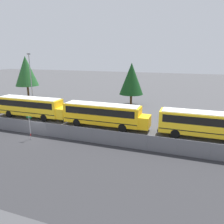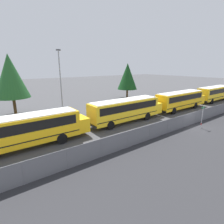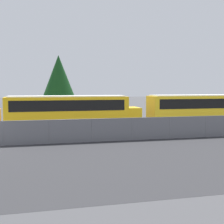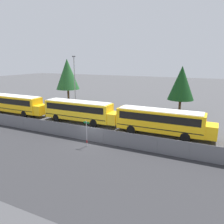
% 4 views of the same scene
% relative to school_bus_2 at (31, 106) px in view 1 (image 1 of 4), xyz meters
% --- Properties ---
extents(ground_plane, '(200.00, 200.00, 0.00)m').
position_rel_school_bus_2_xyz_m(ground_plane, '(5.58, -6.01, -1.92)').
color(ground_plane, '#424244').
extents(fence, '(88.05, 0.07, 1.69)m').
position_rel_school_bus_2_xyz_m(fence, '(5.58, -6.01, -1.06)').
color(fence, '#9EA0A5').
rests_on(fence, ground_plane).
extents(school_bus_2, '(11.95, 2.46, 3.19)m').
position_rel_school_bus_2_xyz_m(school_bus_2, '(0.00, 0.00, 0.00)').
color(school_bus_2, yellow).
rests_on(school_bus_2, ground_plane).
extents(school_bus_3, '(11.95, 2.46, 3.19)m').
position_rel_school_bus_2_xyz_m(school_bus_3, '(12.26, -0.43, 0.00)').
color(school_bus_3, yellow).
rests_on(school_bus_3, ground_plane).
extents(school_bus_4, '(11.95, 2.46, 3.19)m').
position_rel_school_bus_2_xyz_m(school_bus_4, '(25.32, -0.36, 0.00)').
color(school_bus_4, yellow).
rests_on(school_bus_4, ground_plane).
extents(street_sign, '(0.70, 0.09, 2.82)m').
position_rel_school_bus_2_xyz_m(street_sign, '(5.87, -7.46, -0.42)').
color(street_sign, '#B7B7BC').
rests_on(street_sign, ground_plane).
extents(light_pole, '(0.60, 0.24, 9.82)m').
position_rel_school_bus_2_xyz_m(light_pole, '(-6.10, 7.71, 3.38)').
color(light_pole, gray).
rests_on(light_pole, ground_plane).
extents(tree_0, '(5.05, 5.05, 9.35)m').
position_rel_school_bus_2_xyz_m(tree_0, '(-11.77, 13.14, 4.13)').
color(tree_0, '#51381E').
rests_on(tree_0, ground_plane).
extents(tree_1, '(4.60, 4.60, 8.13)m').
position_rel_school_bus_2_xyz_m(tree_1, '(12.29, 13.85, 3.21)').
color(tree_1, '#51381E').
rests_on(tree_1, ground_plane).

